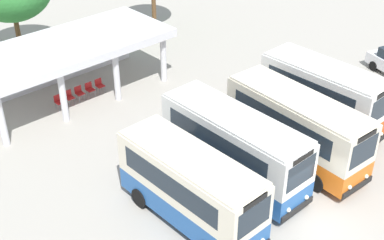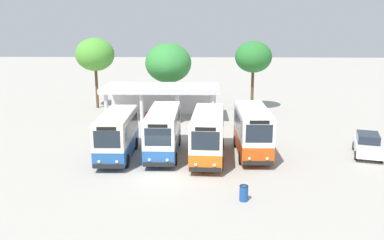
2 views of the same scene
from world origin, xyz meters
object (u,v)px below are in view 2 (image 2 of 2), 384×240
city_bus_second_in_row (163,130)px  waiting_chair_fifth_seat (175,115)px  city_bus_middle_cream (208,134)px  city_bus_fourth_amber (252,130)px  city_bus_nearest_orange (117,134)px  waiting_chair_middle_seat (161,115)px  waiting_chair_second_from_end (154,115)px  litter_bin_apron (244,193)px  waiting_chair_end_by_column (147,115)px  waiting_chair_fourth_seat (168,115)px  parked_car_flank (368,145)px

city_bus_second_in_row → waiting_chair_fifth_seat: bearing=89.4°
city_bus_middle_cream → city_bus_fourth_amber: size_ratio=1.13×
city_bus_nearest_orange → waiting_chair_middle_seat: 11.96m
city_bus_second_in_row → city_bus_middle_cream: 3.39m
waiting_chair_second_from_end → litter_bin_apron: bearing=-69.4°
waiting_chair_end_by_column → waiting_chair_second_from_end: 0.69m
waiting_chair_fourth_seat → litter_bin_apron: size_ratio=0.96×
city_bus_nearest_orange → waiting_chair_second_from_end: (1.32, 11.68, -1.28)m
waiting_chair_middle_seat → waiting_chair_fifth_seat: 1.38m
waiting_chair_middle_seat → waiting_chair_end_by_column: bearing=-175.8°
waiting_chair_end_by_column → waiting_chair_middle_seat: bearing=4.2°
city_bus_nearest_orange → waiting_chair_end_by_column: (0.63, 11.61, -1.28)m
waiting_chair_second_from_end → waiting_chair_end_by_column: bearing=-174.5°
city_bus_middle_cream → city_bus_fourth_amber: (3.27, 0.92, 0.07)m
parked_car_flank → city_bus_middle_cream: bearing=-174.6°
waiting_chair_middle_seat → parked_car_flank: bearing=-33.4°
city_bus_second_in_row → parked_car_flank: 15.11m
waiting_chair_middle_seat → waiting_chair_fifth_seat: same height
parked_car_flank → waiting_chair_end_by_column: (-17.71, 10.66, -0.30)m
waiting_chair_middle_seat → litter_bin_apron: size_ratio=0.96×
waiting_chair_end_by_column → waiting_chair_middle_seat: (1.38, 0.10, 0.00)m
city_bus_fourth_amber → waiting_chair_fifth_seat: 12.77m
waiting_chair_fourth_seat → city_bus_fourth_amber: bearing=-56.9°
city_bus_nearest_orange → waiting_chair_middle_seat: (2.01, 11.72, -1.28)m
waiting_chair_end_by_column → litter_bin_apron: bearing=-67.5°
city_bus_middle_cream → waiting_chair_fifth_seat: city_bus_middle_cream is taller
city_bus_middle_cream → waiting_chair_second_from_end: 13.01m
city_bus_middle_cream → waiting_chair_fourth_seat: size_ratio=8.70×
parked_car_flank → litter_bin_apron: 12.85m
parked_car_flank → waiting_chair_end_by_column: bearing=149.0°
waiting_chair_end_by_column → waiting_chair_fourth_seat: same height
city_bus_middle_cream → waiting_chair_end_by_column: (-5.91, 11.77, -1.35)m
city_bus_nearest_orange → waiting_chair_fifth_seat: bearing=73.9°
waiting_chair_end_by_column → waiting_chair_fourth_seat: bearing=2.2°
waiting_chair_second_from_end → waiting_chair_middle_seat: bearing=2.9°
waiting_chair_end_by_column → waiting_chair_second_from_end: same height
city_bus_middle_cream → parked_car_flank: bearing=5.4°
city_bus_second_in_row → waiting_chair_fifth_seat: (0.11, 10.96, -1.33)m
city_bus_fourth_amber → waiting_chair_fourth_seat: city_bus_fourth_amber is taller
waiting_chair_second_from_end → city_bus_second_in_row: bearing=-79.9°
city_bus_nearest_orange → city_bus_fourth_amber: city_bus_fourth_amber is taller
city_bus_nearest_orange → waiting_chair_end_by_column: 11.70m
parked_car_flank → waiting_chair_fourth_seat: (-15.65, 10.74, -0.30)m
parked_car_flank → litter_bin_apron: size_ratio=4.94×
city_bus_middle_cream → waiting_chair_end_by_column: bearing=116.7°
waiting_chair_end_by_column → litter_bin_apron: (7.81, -18.85, -0.07)m
city_bus_fourth_amber → waiting_chair_fourth_seat: (-7.11, 10.93, -1.42)m
waiting_chair_second_from_end → waiting_chair_fifth_seat: size_ratio=1.00×
waiting_chair_second_from_end → city_bus_fourth_amber: bearing=-52.1°
waiting_chair_middle_seat → waiting_chair_fourth_seat: (0.69, -0.02, 0.00)m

